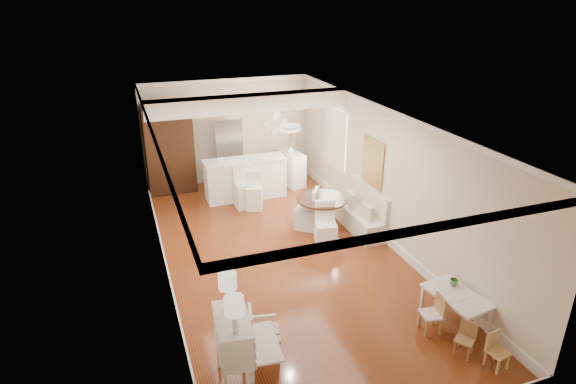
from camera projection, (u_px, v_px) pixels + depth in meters
room at (277, 156)px, 9.16m from camera, size 9.00×9.04×2.82m
secretary_bureau at (234, 352)px, 6.25m from camera, size 0.92×0.94×1.09m
gustavian_armchair at (264, 333)px, 6.81m from camera, size 0.55×0.55×0.81m
kids_table at (455, 308)px, 7.59m from camera, size 0.76×1.10×0.51m
kids_chair_a at (465, 339)px, 6.91m from camera, size 0.35×0.35×0.52m
kids_chair_b at (431, 314)px, 7.37m from camera, size 0.34×0.34×0.63m
kids_chair_c at (498, 351)px, 6.65m from camera, size 0.31×0.31×0.55m
banquette at (360, 209)px, 10.50m from camera, size 0.52×1.60×0.98m
dining_table at (321, 214)px, 10.54m from camera, size 1.32×1.32×0.75m
slip_chair_near at (326, 224)px, 9.95m from camera, size 0.52×0.53×0.89m
slip_chair_far at (306, 208)px, 10.58m from camera, size 0.64×0.63×0.94m
breakfast_counter at (245, 178)px, 12.16m from camera, size 2.05×0.65×1.03m
bar_stool_left at (244, 188)px, 11.59m from camera, size 0.42×0.42×1.01m
bar_stool_right at (254, 191)px, 11.51m from camera, size 0.47×0.47×0.92m
pantry_cabinet at (169, 149)px, 12.33m from camera, size 1.20×0.60×2.30m
fridge at (242, 151)px, 12.99m from camera, size 0.75×0.65×1.80m
sideboard at (291, 168)px, 13.05m from camera, size 0.57×1.01×0.91m
pencil_cup at (454, 282)px, 7.72m from camera, size 0.16×0.16×0.11m
branch_vase at (290, 149)px, 12.78m from camera, size 0.24×0.24×0.20m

